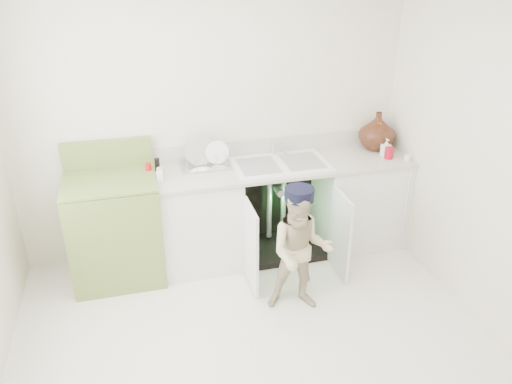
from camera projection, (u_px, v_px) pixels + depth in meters
ground at (255, 345)px, 3.68m from camera, size 3.50×3.50×0.00m
room_shell at (255, 194)px, 3.13m from camera, size 6.00×5.50×1.26m
counter_run at (283, 205)px, 4.66m from camera, size 2.44×1.02×1.26m
avocado_stove at (116, 227)px, 4.28m from camera, size 0.75×0.65×1.17m
repair_worker at (301, 250)px, 3.86m from camera, size 0.59×0.77×1.06m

